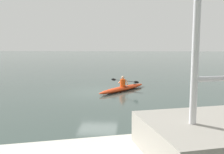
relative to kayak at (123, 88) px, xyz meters
name	(u,v)px	position (x,y,z in m)	size (l,w,h in m)	color
ground_plane	(98,92)	(1.62, 0.65, -0.15)	(160.00, 160.00, 0.00)	#384742
kayak	(123,88)	(0.00, 0.00, 0.00)	(3.24, 4.15, 0.30)	red
kayaker	(123,82)	(-0.01, -0.02, 0.44)	(1.90, 1.39, 0.70)	#E04C14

